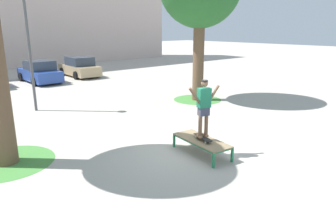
{
  "coord_description": "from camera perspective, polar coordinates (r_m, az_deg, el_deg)",
  "views": [
    {
      "loc": [
        -6.64,
        -6.32,
        3.67
      ],
      "look_at": [
        -0.11,
        1.01,
        1.0
      ],
      "focal_mm": 33.43,
      "sensor_mm": 36.0,
      "label": 1
    }
  ],
  "objects": [
    {
      "name": "grass_patch_near_right",
      "position": [
        16.48,
        5.38,
        2.29
      ],
      "size": [
        2.47,
        2.47,
        0.01
      ],
      "primitive_type": "cylinder",
      "color": "#47893D",
      "rests_on": "ground"
    },
    {
      "name": "skateboard",
      "position": [
        9.27,
        6.37,
        -4.65
      ],
      "size": [
        0.43,
        0.82,
        0.09
      ],
      "color": "black",
      "rests_on": "skate_box"
    },
    {
      "name": "grass_patch_near_left",
      "position": [
        9.97,
        -27.37,
        -8.16
      ],
      "size": [
        2.59,
        2.59,
        0.01
      ],
      "primitive_type": "cylinder",
      "color": "#47893D",
      "rests_on": "ground"
    },
    {
      "name": "car_blue",
      "position": [
        23.31,
        -22.35,
        6.73
      ],
      "size": [
        1.94,
        4.21,
        1.5
      ],
      "color": "#28479E",
      "rests_on": "ground"
    },
    {
      "name": "light_post",
      "position": [
        15.05,
        -24.41,
        14.5
      ],
      "size": [
        0.36,
        0.36,
        5.83
      ],
      "color": "#4C4C51",
      "rests_on": "ground"
    },
    {
      "name": "skate_box",
      "position": [
        9.34,
        6.16,
        -5.28
      ],
      "size": [
        1.01,
        1.98,
        0.46
      ],
      "color": "#237A4C",
      "rests_on": "ground"
    },
    {
      "name": "ground_plane",
      "position": [
        9.87,
        4.41,
        -6.66
      ],
      "size": [
        120.0,
        120.0,
        0.0
      ],
      "primitive_type": "plane",
      "color": "#B2AA9E"
    },
    {
      "name": "skater",
      "position": [
        8.98,
        6.55,
        1.34
      ],
      "size": [
        0.98,
        0.4,
        1.69
      ],
      "color": "brown",
      "rests_on": "skateboard"
    },
    {
      "name": "car_tan",
      "position": [
        25.15,
        -15.85,
        7.83
      ],
      "size": [
        2.04,
        4.26,
        1.5
      ],
      "color": "tan",
      "rests_on": "ground"
    }
  ]
}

